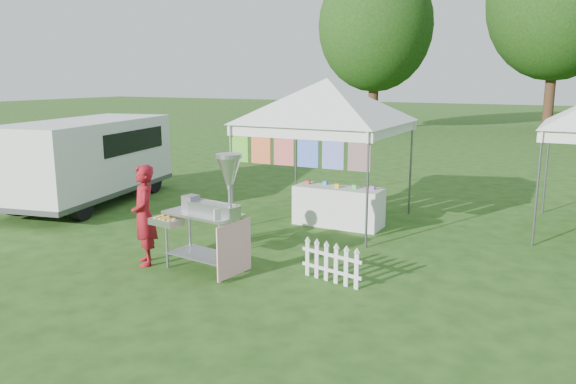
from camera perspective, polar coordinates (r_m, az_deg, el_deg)
The scene contains 9 objects.
ground at distance 9.07m, azimuth -5.19°, elevation -7.87°, with size 120.00×120.00×0.00m, color #244313.
canopy_main at distance 11.65m, azimuth 3.99°, elevation 11.43°, with size 4.24×4.24×3.45m.
tree_left at distance 33.07m, azimuth 8.87°, elevation 16.37°, with size 6.40×6.40×9.53m.
tree_mid at distance 35.47m, azimuth 25.76°, elevation 17.19°, with size 7.60×7.60×11.52m.
donut_cart at distance 8.67m, azimuth -7.74°, elevation -1.15°, with size 1.46×0.91×1.90m.
vendor at distance 9.38m, azimuth -14.42°, elevation -2.31°, with size 0.60×0.39×1.64m, color maroon.
cargo_van at distance 14.44m, azimuth -19.39°, elevation 3.25°, with size 2.86×5.12×2.01m.
picket_fence at distance 8.45m, azimuth 4.41°, elevation -7.29°, with size 1.06×0.27×0.56m.
display_table at distance 11.60m, azimuth 5.14°, elevation -1.45°, with size 1.80×0.70×0.81m, color white.
Camera 1 is at (4.64, -7.19, 3.02)m, focal length 35.00 mm.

